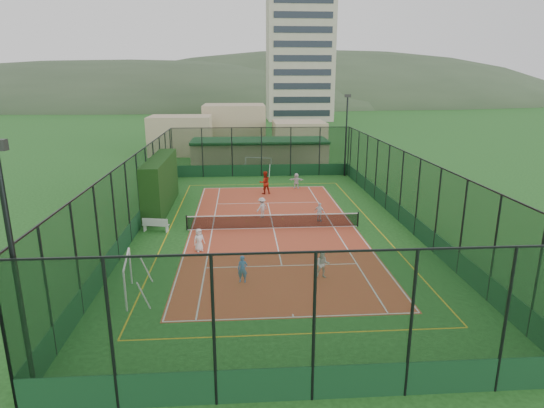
{
  "coord_description": "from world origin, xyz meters",
  "views": [
    {
      "loc": [
        -2.1,
        -29.06,
        9.81
      ],
      "look_at": [
        0.03,
        1.82,
        1.2
      ],
      "focal_mm": 30.0,
      "sensor_mm": 36.0,
      "label": 1
    }
  ],
  "objects_px": {
    "clubhouse": "(259,153)",
    "child_near_mid": "(243,269)",
    "child_near_left": "(199,240)",
    "floodlight_sw": "(17,283)",
    "apartment_tower": "(299,55)",
    "child_far_back": "(296,181)",
    "coach": "(265,183)",
    "white_bench": "(156,224)",
    "child_far_left": "(262,208)",
    "child_far_right": "(320,212)",
    "floodlight_ne": "(346,136)",
    "futsal_goal_far": "(258,166)",
    "child_near_right": "(323,265)",
    "futsal_goal_near": "(128,278)"
  },
  "relations": [
    {
      "from": "clubhouse",
      "to": "child_near_mid",
      "type": "xyz_separation_m",
      "value": [
        -2.13,
        -30.25,
        -0.88
      ]
    },
    {
      "from": "child_near_left",
      "to": "floodlight_sw",
      "type": "bearing_deg",
      "value": -136.1
    },
    {
      "from": "apartment_tower",
      "to": "child_far_back",
      "type": "relative_size",
      "value": 21.29
    },
    {
      "from": "apartment_tower",
      "to": "coach",
      "type": "height_order",
      "value": "apartment_tower"
    },
    {
      "from": "white_bench",
      "to": "child_near_left",
      "type": "height_order",
      "value": "child_near_left"
    },
    {
      "from": "white_bench",
      "to": "child_far_left",
      "type": "distance_m",
      "value": 7.63
    },
    {
      "from": "child_far_left",
      "to": "child_far_right",
      "type": "height_order",
      "value": "child_far_left"
    },
    {
      "from": "floodlight_ne",
      "to": "futsal_goal_far",
      "type": "relative_size",
      "value": 2.94
    },
    {
      "from": "futsal_goal_far",
      "to": "child_far_back",
      "type": "relative_size",
      "value": 1.99
    },
    {
      "from": "child_near_mid",
      "to": "child_near_right",
      "type": "relative_size",
      "value": 0.95
    },
    {
      "from": "apartment_tower",
      "to": "child_near_left",
      "type": "height_order",
      "value": "apartment_tower"
    },
    {
      "from": "white_bench",
      "to": "coach",
      "type": "relative_size",
      "value": 0.87
    },
    {
      "from": "floodlight_sw",
      "to": "child_far_right",
      "type": "xyz_separation_m",
      "value": [
        11.96,
        17.86,
        -3.43
      ]
    },
    {
      "from": "futsal_goal_near",
      "to": "child_near_left",
      "type": "xyz_separation_m",
      "value": [
        2.77,
        5.55,
        -0.24
      ]
    },
    {
      "from": "child_near_mid",
      "to": "child_near_right",
      "type": "bearing_deg",
      "value": 12.02
    },
    {
      "from": "child_far_back",
      "to": "child_near_left",
      "type": "bearing_deg",
      "value": 70.75
    },
    {
      "from": "futsal_goal_far",
      "to": "child_near_left",
      "type": "height_order",
      "value": "futsal_goal_far"
    },
    {
      "from": "floodlight_ne",
      "to": "child_near_left",
      "type": "height_order",
      "value": "floodlight_ne"
    },
    {
      "from": "apartment_tower",
      "to": "futsal_goal_near",
      "type": "distance_m",
      "value": 94.54
    },
    {
      "from": "futsal_goal_far",
      "to": "child_near_mid",
      "type": "relative_size",
      "value": 2.06
    },
    {
      "from": "apartment_tower",
      "to": "child_far_back",
      "type": "distance_m",
      "value": 72.61
    },
    {
      "from": "clubhouse",
      "to": "coach",
      "type": "bearing_deg",
      "value": -90.34
    },
    {
      "from": "child_near_mid",
      "to": "white_bench",
      "type": "bearing_deg",
      "value": 134.08
    },
    {
      "from": "apartment_tower",
      "to": "floodlight_sw",
      "type": "bearing_deg",
      "value": -101.8
    },
    {
      "from": "apartment_tower",
      "to": "coach",
      "type": "distance_m",
      "value": 74.8
    },
    {
      "from": "futsal_goal_far",
      "to": "white_bench",
      "type": "bearing_deg",
      "value": -96.83
    },
    {
      "from": "futsal_goal_far",
      "to": "coach",
      "type": "height_order",
      "value": "coach"
    },
    {
      "from": "futsal_goal_near",
      "to": "child_far_left",
      "type": "xyz_separation_m",
      "value": [
        6.74,
        11.96,
        -0.18
      ]
    },
    {
      "from": "clubhouse",
      "to": "child_near_left",
      "type": "relative_size",
      "value": 11.07
    },
    {
      "from": "white_bench",
      "to": "child_near_right",
      "type": "bearing_deg",
      "value": -27.48
    },
    {
      "from": "apartment_tower",
      "to": "child_near_left",
      "type": "bearing_deg",
      "value": -100.96
    },
    {
      "from": "floodlight_ne",
      "to": "child_far_back",
      "type": "xyz_separation_m",
      "value": [
        -5.67,
        -5.21,
        -3.41
      ]
    },
    {
      "from": "clubhouse",
      "to": "futsal_goal_far",
      "type": "distance_m",
      "value": 4.47
    },
    {
      "from": "clubhouse",
      "to": "child_near_right",
      "type": "height_order",
      "value": "clubhouse"
    },
    {
      "from": "white_bench",
      "to": "child_near_mid",
      "type": "bearing_deg",
      "value": -43.36
    },
    {
      "from": "child_near_left",
      "to": "child_far_left",
      "type": "xyz_separation_m",
      "value": [
        3.98,
        6.41,
        0.06
      ]
    },
    {
      "from": "floodlight_ne",
      "to": "child_far_right",
      "type": "distance_m",
      "value": 16.57
    },
    {
      "from": "child_near_mid",
      "to": "child_far_back",
      "type": "relative_size",
      "value": 0.97
    },
    {
      "from": "floodlight_ne",
      "to": "coach",
      "type": "xyz_separation_m",
      "value": [
        -8.67,
        -7.09,
        -3.12
      ]
    },
    {
      "from": "clubhouse",
      "to": "apartment_tower",
      "type": "distance_m",
      "value": 62.64
    },
    {
      "from": "child_far_left",
      "to": "child_far_back",
      "type": "xyz_separation_m",
      "value": [
        3.58,
        8.88,
        -0.04
      ]
    },
    {
      "from": "child_near_mid",
      "to": "child_near_right",
      "type": "xyz_separation_m",
      "value": [
        4.04,
        0.2,
        0.04
      ]
    },
    {
      "from": "white_bench",
      "to": "child_near_left",
      "type": "relative_size",
      "value": 1.27
    },
    {
      "from": "floodlight_ne",
      "to": "futsal_goal_far",
      "type": "bearing_deg",
      "value": 173.64
    },
    {
      "from": "futsal_goal_near",
      "to": "child_near_left",
      "type": "height_order",
      "value": "futsal_goal_near"
    },
    {
      "from": "child_far_left",
      "to": "floodlight_ne",
      "type": "bearing_deg",
      "value": -163.41
    },
    {
      "from": "futsal_goal_near",
      "to": "child_far_right",
      "type": "height_order",
      "value": "futsal_goal_near"
    },
    {
      "from": "child_near_mid",
      "to": "child_far_right",
      "type": "bearing_deg",
      "value": 69.14
    },
    {
      "from": "floodlight_sw",
      "to": "clubhouse",
      "type": "relative_size",
      "value": 0.54
    },
    {
      "from": "child_far_left",
      "to": "child_near_left",
      "type": "bearing_deg",
      "value": 18.08
    }
  ]
}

